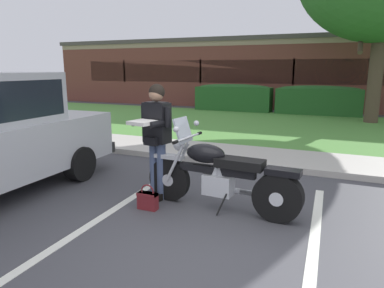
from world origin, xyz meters
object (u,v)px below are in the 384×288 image
hedge_left (233,97)px  hedge_center_left (318,100)px  handbag (148,199)px  rider_person (156,133)px  motorcycle (225,177)px  brick_building (306,72)px

hedge_left → hedge_center_left: same height
handbag → hedge_center_left: 11.47m
rider_person → motorcycle: bearing=-2.6°
handbag → brick_building: 18.54m
hedge_left → brick_building: size_ratio=0.13×
rider_person → hedge_left: rider_person is taller
rider_person → handbag: rider_person is taller
handbag → hedge_left: hedge_left is taller
motorcycle → hedge_center_left: (0.44, 10.99, 0.16)m
hedge_left → rider_person: bearing=-79.1°
motorcycle → hedge_center_left: 11.00m
rider_person → hedge_center_left: 11.05m
motorcycle → hedge_center_left: size_ratio=0.67×
rider_person → handbag: (0.08, -0.43, -0.86)m
rider_person → hedge_center_left: rider_person is taller
motorcycle → handbag: (-1.00, -0.38, -0.34)m
handbag → brick_building: (0.22, 18.47, 1.57)m
handbag → brick_building: brick_building is taller
hedge_left → hedge_center_left: size_ratio=1.01×
hedge_left → motorcycle: bearing=-73.9°
motorcycle → brick_building: bearing=92.5°
motorcycle → hedge_left: (-3.18, 10.99, 0.16)m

